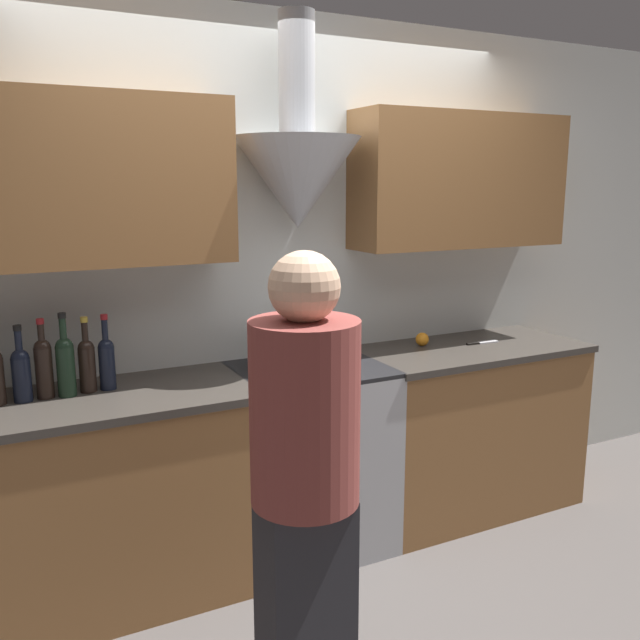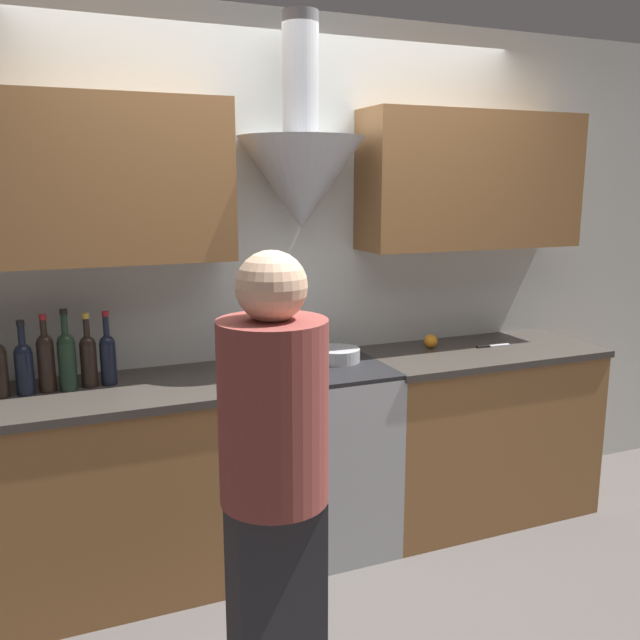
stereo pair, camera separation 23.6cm
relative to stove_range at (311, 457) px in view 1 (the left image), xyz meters
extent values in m
plane|color=#4C4744|center=(0.00, -0.34, -0.47)|extent=(12.00, 12.00, 0.00)
cube|color=silver|center=(0.00, 0.33, 0.83)|extent=(8.40, 0.06, 2.60)
cone|color=#A8AAAF|center=(0.00, 0.13, 1.32)|extent=(0.60, 0.60, 0.42)
cylinder|color=#A8AAAF|center=(0.00, 0.13, 1.81)|extent=(0.17, 0.17, 0.55)
cube|color=brown|center=(-1.04, 0.15, 1.33)|extent=(1.38, 0.32, 0.70)
cube|color=brown|center=(0.97, 0.15, 1.33)|extent=(1.23, 0.32, 0.70)
cube|color=brown|center=(-1.04, 0.00, -0.02)|extent=(1.38, 0.60, 0.89)
cube|color=#38332D|center=(-1.04, 0.00, 0.44)|extent=(1.40, 0.62, 0.03)
cube|color=brown|center=(0.97, 0.00, -0.02)|extent=(1.23, 0.60, 0.89)
cube|color=#38332D|center=(0.97, 0.00, 0.44)|extent=(1.25, 0.62, 0.03)
cube|color=#A8AAAF|center=(0.00, 0.00, -0.01)|extent=(0.71, 0.60, 0.90)
cube|color=black|center=(0.00, -0.30, -0.05)|extent=(0.49, 0.01, 0.41)
cube|color=black|center=(0.00, 0.00, 0.45)|extent=(0.71, 0.60, 0.02)
cube|color=#A8AAAF|center=(0.00, 0.27, 0.39)|extent=(0.71, 0.06, 0.10)
cylinder|color=black|center=(-1.26, 0.07, 0.55)|extent=(0.07, 0.07, 0.18)
sphere|color=black|center=(-1.26, 0.07, 0.64)|extent=(0.07, 0.07, 0.07)
cylinder|color=black|center=(-1.26, 0.07, 0.70)|extent=(0.03, 0.03, 0.10)
cylinder|color=black|center=(-1.26, 0.07, 0.76)|extent=(0.03, 0.03, 0.02)
cylinder|color=black|center=(-1.18, 0.07, 0.56)|extent=(0.07, 0.07, 0.21)
sphere|color=black|center=(-1.18, 0.07, 0.67)|extent=(0.07, 0.07, 0.07)
cylinder|color=black|center=(-1.18, 0.07, 0.73)|extent=(0.03, 0.03, 0.08)
cylinder|color=maroon|center=(-1.18, 0.07, 0.78)|extent=(0.03, 0.03, 0.02)
cylinder|color=black|center=(-1.09, 0.06, 0.56)|extent=(0.07, 0.07, 0.21)
sphere|color=black|center=(-1.09, 0.06, 0.67)|extent=(0.07, 0.07, 0.07)
cylinder|color=black|center=(-1.09, 0.06, 0.74)|extent=(0.03, 0.03, 0.10)
cylinder|color=black|center=(-1.09, 0.06, 0.80)|extent=(0.03, 0.03, 0.02)
cylinder|color=black|center=(-1.01, 0.08, 0.55)|extent=(0.07, 0.07, 0.19)
sphere|color=black|center=(-1.01, 0.08, 0.65)|extent=(0.07, 0.07, 0.07)
cylinder|color=black|center=(-1.01, 0.08, 0.71)|extent=(0.03, 0.03, 0.09)
cylinder|color=gold|center=(-1.01, 0.08, 0.77)|extent=(0.03, 0.03, 0.02)
cylinder|color=black|center=(-0.92, 0.08, 0.55)|extent=(0.07, 0.07, 0.19)
sphere|color=black|center=(-0.92, 0.08, 0.64)|extent=(0.07, 0.07, 0.07)
cylinder|color=black|center=(-0.92, 0.08, 0.71)|extent=(0.03, 0.03, 0.10)
cylinder|color=maroon|center=(-0.92, 0.08, 0.77)|extent=(0.03, 0.03, 0.02)
cylinder|color=#A8AAAF|center=(-0.16, 0.02, 0.52)|extent=(0.28, 0.28, 0.12)
cylinder|color=#A8AAAF|center=(0.16, 0.05, 0.49)|extent=(0.22, 0.22, 0.06)
sphere|color=orange|center=(0.73, 0.12, 0.49)|extent=(0.07, 0.07, 0.07)
cube|color=silver|center=(1.10, 0.01, 0.46)|extent=(0.13, 0.04, 0.01)
cube|color=black|center=(1.00, 0.02, 0.46)|extent=(0.08, 0.03, 0.01)
cube|color=#28282D|center=(-0.57, -1.14, -0.03)|extent=(0.27, 0.18, 0.87)
cylinder|color=brown|center=(-0.57, -1.14, 0.68)|extent=(0.32, 0.32, 0.54)
sphere|color=#E0B28E|center=(-0.57, -1.14, 1.04)|extent=(0.20, 0.20, 0.20)
camera|label=1|loc=(-1.37, -2.81, 1.33)|focal=38.00mm
camera|label=2|loc=(-1.16, -2.91, 1.33)|focal=38.00mm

